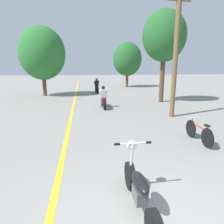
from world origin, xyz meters
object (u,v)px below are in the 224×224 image
(roadside_tree_right_far, at_px, (127,59))
(roadside_tree_left, at_px, (42,53))
(bicycle_parked, at_px, (199,132))
(motorcycle_rider_lead, at_px, (103,99))
(roadside_tree_right_near, at_px, (164,36))
(motorcycle_foreground, at_px, (139,189))
(utility_pole, at_px, (176,53))
(motorcycle_rider_far, at_px, (97,87))

(roadside_tree_right_far, height_order, roadside_tree_left, roadside_tree_left)
(roadside_tree_right_far, bearing_deg, bicycle_parked, -95.28)
(roadside_tree_left, xyz_separation_m, bicycle_parked, (7.09, -12.25, -3.24))
(roadside_tree_right_far, relative_size, motorcycle_rider_lead, 2.72)
(roadside_tree_right_near, distance_m, bicycle_parked, 8.97)
(motorcycle_foreground, height_order, motorcycle_rider_lead, motorcycle_rider_lead)
(utility_pole, height_order, bicycle_parked, utility_pole)
(roadside_tree_right_near, height_order, bicycle_parked, roadside_tree_right_near)
(motorcycle_rider_lead, height_order, motorcycle_rider_far, motorcycle_rider_far)
(roadside_tree_right_near, height_order, motorcycle_foreground, roadside_tree_right_near)
(roadside_tree_right_near, bearing_deg, roadside_tree_right_far, 90.31)
(utility_pole, xyz_separation_m, bicycle_parked, (-0.66, -3.49, -2.78))
(roadside_tree_right_near, distance_m, motorcycle_rider_lead, 6.08)
(utility_pole, bearing_deg, roadside_tree_left, 131.48)
(utility_pole, height_order, motorcycle_rider_lead, utility_pole)
(roadside_tree_right_near, xyz_separation_m, roadside_tree_left, (-8.88, 4.51, -0.92))
(roadside_tree_right_near, relative_size, bicycle_parked, 3.88)
(motorcycle_rider_lead, bearing_deg, motorcycle_rider_far, 88.92)
(roadside_tree_right_far, xyz_separation_m, motorcycle_rider_lead, (-4.29, -12.43, -2.87))
(utility_pole, relative_size, motorcycle_rider_far, 2.97)
(motorcycle_rider_lead, bearing_deg, roadside_tree_right_near, 18.12)
(roadside_tree_right_near, xyz_separation_m, motorcycle_rider_far, (-4.21, 6.04, -3.98))
(utility_pole, relative_size, motorcycle_rider_lead, 3.05)
(roadside_tree_right_near, xyz_separation_m, bicycle_parked, (-1.79, -7.73, -4.17))
(utility_pole, xyz_separation_m, roadside_tree_left, (-7.74, 8.76, 0.46))
(roadside_tree_left, xyz_separation_m, motorcycle_rider_lead, (4.53, -5.94, -3.08))
(roadside_tree_left, bearing_deg, motorcycle_rider_far, 18.06)
(roadside_tree_right_near, relative_size, roadside_tree_right_far, 1.16)
(bicycle_parked, bearing_deg, motorcycle_foreground, -135.18)
(utility_pole, height_order, roadside_tree_left, utility_pole)
(roadside_tree_right_far, bearing_deg, utility_pole, -94.04)
(motorcycle_rider_lead, bearing_deg, utility_pole, -41.30)
(roadside_tree_right_far, bearing_deg, motorcycle_rider_lead, -109.05)
(roadside_tree_right_far, xyz_separation_m, roadside_tree_left, (-8.82, -6.49, 0.20))
(motorcycle_foreground, height_order, motorcycle_rider_far, motorcycle_rider_far)
(motorcycle_rider_far, height_order, bicycle_parked, motorcycle_rider_far)
(roadside_tree_right_near, xyz_separation_m, roadside_tree_right_far, (-0.06, 11.00, -1.13))
(bicycle_parked, bearing_deg, roadside_tree_left, 120.06)
(utility_pole, height_order, roadside_tree_right_far, utility_pole)
(utility_pole, xyz_separation_m, motorcycle_rider_far, (-3.07, 10.28, -2.59))
(roadside_tree_right_near, distance_m, motorcycle_rider_far, 8.36)
(motorcycle_rider_far, bearing_deg, bicycle_parked, -80.04)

